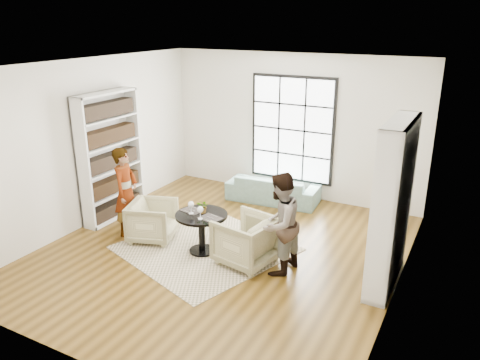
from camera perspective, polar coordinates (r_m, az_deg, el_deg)
The scene contains 16 objects.
ground at distance 7.81m, azimuth -2.24°, elevation -8.69°, with size 6.00×6.00×0.00m, color brown.
room_shell at distance 7.76m, azimuth -0.36°, elevation 1.22°, with size 6.00×6.01×6.00m.
rug at distance 7.91m, azimuth -4.20°, elevation -8.31°, with size 2.37×2.37×0.01m, color #C6B295.
pedestal_table at distance 7.60m, azimuth -4.70°, elevation -5.43°, with size 0.84×0.84×0.68m.
sofa at distance 9.78m, azimuth 4.04°, elevation -1.04°, with size 1.89×0.74×0.55m, color #769E91.
armchair_left at distance 8.21m, azimuth -10.60°, elevation -4.91°, with size 0.74×0.76×0.69m, color #C6B18D.
armchair_right at distance 7.31m, azimuth 0.76°, elevation -7.37°, with size 0.82×0.85×0.77m, color tan.
person_left at distance 8.38m, azimuth -13.75°, elevation -1.37°, with size 0.57×0.38×1.58m, color gray.
person_right at distance 6.93m, azimuth 4.84°, elevation -5.35°, with size 0.76×0.59×1.56m, color gray.
placemat_left at distance 7.67m, azimuth -5.85°, elevation -3.71°, with size 0.34×0.26×0.01m, color black.
placemat_right at distance 7.37m, azimuth -3.65°, elevation -4.66°, with size 0.34×0.26×0.01m, color black.
cutlery_left at distance 7.67m, azimuth -5.85°, elevation -3.66°, with size 0.14×0.22×0.01m, color silver, non-canonical shape.
cutlery_right at distance 7.36m, azimuth -3.65°, elevation -4.61°, with size 0.14×0.22×0.01m, color silver, non-canonical shape.
wine_glass_left at distance 7.50m, azimuth -6.00°, elevation -3.02°, with size 0.10×0.10×0.21m.
wine_glass_right at distance 7.29m, azimuth -4.87°, elevation -3.66°, with size 0.10×0.10×0.21m.
flower_centerpiece at distance 7.53m, azimuth -4.50°, elevation -3.23°, with size 0.20×0.18×0.23m, color gray.
Camera 1 is at (3.49, -5.96, 3.66)m, focal length 35.00 mm.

